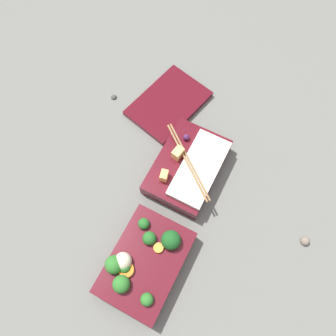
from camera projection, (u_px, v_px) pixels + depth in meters
name	position (u px, v px, depth m)	size (l,w,h in m)	color
ground_plane	(159.00, 216.00, 0.79)	(3.00, 3.00, 0.00)	slate
bento_tray_vegetable	(144.00, 262.00, 0.72)	(0.22, 0.15, 0.08)	#510F19
bento_tray_rice	(188.00, 167.00, 0.81)	(0.22, 0.18, 0.07)	#510F19
bento_lid	(169.00, 104.00, 0.90)	(0.21, 0.15, 0.02)	#510F19
pebble_0	(305.00, 241.00, 0.76)	(0.02, 0.02, 0.02)	#7A6B5B
pebble_1	(114.00, 97.00, 0.91)	(0.02, 0.02, 0.02)	#474442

